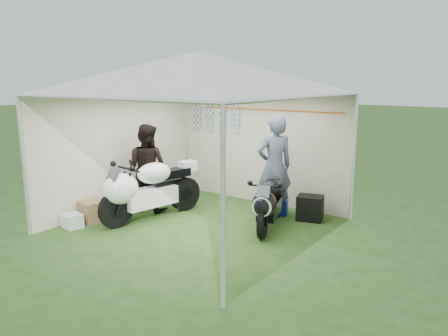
{
  "coord_description": "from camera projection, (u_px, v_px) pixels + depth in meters",
  "views": [
    {
      "loc": [
        4.7,
        -5.66,
        2.54
      ],
      "look_at": [
        0.29,
        0.35,
        1.03
      ],
      "focal_mm": 35.0,
      "sensor_mm": 36.0,
      "label": 1
    }
  ],
  "objects": [
    {
      "name": "ground",
      "position": [
        199.0,
        226.0,
        7.7
      ],
      "size": [
        80.0,
        80.0,
        0.0
      ],
      "primitive_type": "plane",
      "color": "#274719",
      "rests_on": "ground"
    },
    {
      "name": "canopy_tent",
      "position": [
        198.0,
        78.0,
        7.21
      ],
      "size": [
        5.66,
        5.66,
        3.0
      ],
      "color": "silver",
      "rests_on": "ground"
    },
    {
      "name": "motorcycle_white",
      "position": [
        147.0,
        188.0,
        7.97
      ],
      "size": [
        0.71,
        2.18,
        1.08
      ],
      "rotation": [
        0.0,
        0.0,
        -0.17
      ],
      "color": "black",
      "rests_on": "ground"
    },
    {
      "name": "motorcycle_black",
      "position": [
        269.0,
        201.0,
        7.53
      ],
      "size": [
        0.82,
        1.73,
        0.88
      ],
      "rotation": [
        0.0,
        0.0,
        0.33
      ],
      "color": "black",
      "rests_on": "ground"
    },
    {
      "name": "paddock_stand",
      "position": [
        277.0,
        207.0,
        8.36
      ],
      "size": [
        0.45,
        0.36,
        0.29
      ],
      "primitive_type": "cube",
      "rotation": [
        0.0,
        0.0,
        0.33
      ],
      "color": "#1126C8",
      "rests_on": "ground"
    },
    {
      "name": "person_dark_jacket",
      "position": [
        147.0,
        168.0,
        8.5
      ],
      "size": [
        0.97,
        0.84,
        1.71
      ],
      "primitive_type": "imported",
      "rotation": [
        0.0,
        0.0,
        3.39
      ],
      "color": "black",
      "rests_on": "ground"
    },
    {
      "name": "person_blue_jacket",
      "position": [
        274.0,
        167.0,
        8.09
      ],
      "size": [
        0.78,
        0.83,
        1.91
      ],
      "primitive_type": "imported",
      "rotation": [
        0.0,
        0.0,
        -2.21
      ],
      "color": "slate",
      "rests_on": "ground"
    },
    {
      "name": "equipment_box",
      "position": [
        310.0,
        208.0,
        8.02
      ],
      "size": [
        0.54,
        0.48,
        0.46
      ],
      "primitive_type": "cube",
      "rotation": [
        0.0,
        0.0,
        0.27
      ],
      "color": "black",
      "rests_on": "ground"
    },
    {
      "name": "crate_0",
      "position": [
        115.0,
        211.0,
        8.04
      ],
      "size": [
        0.57,
        0.5,
        0.32
      ],
      "primitive_type": "cube",
      "rotation": [
        0.0,
        0.0,
        -0.33
      ],
      "color": "silver",
      "rests_on": "ground"
    },
    {
      "name": "crate_1",
      "position": [
        93.0,
        211.0,
        7.96
      ],
      "size": [
        0.48,
        0.48,
        0.38
      ],
      "primitive_type": "cube",
      "rotation": [
        0.0,
        0.0,
        -0.15
      ],
      "color": "olive",
      "rests_on": "ground"
    },
    {
      "name": "crate_2",
      "position": [
        72.0,
        221.0,
        7.62
      ],
      "size": [
        0.38,
        0.33,
        0.24
      ],
      "primitive_type": "cube",
      "rotation": [
        0.0,
        0.0,
        -0.18
      ],
      "color": "silver",
      "rests_on": "ground"
    }
  ]
}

